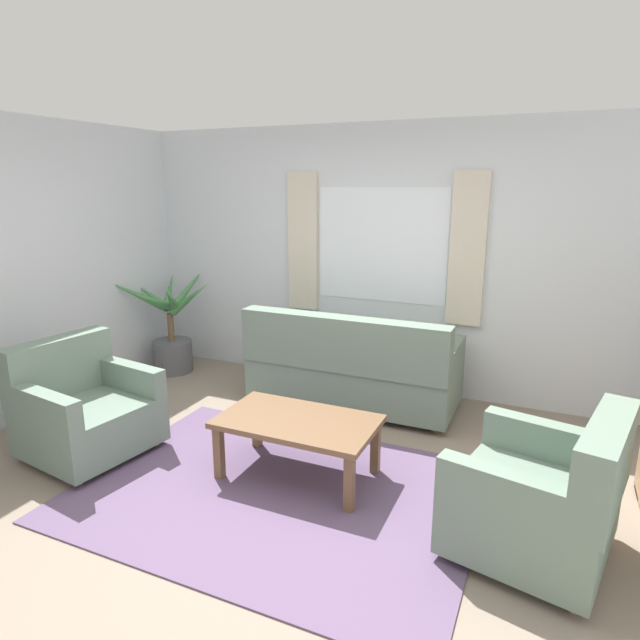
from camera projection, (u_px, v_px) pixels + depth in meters
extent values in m
plane|color=gray|center=(276.00, 492.00, 3.64)|extent=(6.24, 6.24, 0.00)
cube|color=silver|center=(383.00, 260.00, 5.32)|extent=(5.32, 0.12, 2.60)
cube|color=white|center=(381.00, 245.00, 5.23)|extent=(1.30, 0.01, 1.10)
cube|color=beige|center=(303.00, 242.00, 5.53)|extent=(0.32, 0.06, 1.40)
cube|color=beige|center=(468.00, 250.00, 4.87)|extent=(0.32, 0.06, 1.40)
cube|color=#604C6B|center=(276.00, 492.00, 3.63)|extent=(2.63, 1.94, 0.01)
cube|color=slate|center=(354.00, 378.00, 5.06)|extent=(1.90, 0.80, 0.38)
cube|color=slate|center=(342.00, 344.00, 4.67)|extent=(1.90, 0.20, 0.48)
cube|color=slate|center=(448.00, 359.00, 4.64)|extent=(0.16, 0.80, 0.24)
cube|color=slate|center=(272.00, 336.00, 5.32)|extent=(0.16, 0.80, 0.24)
cylinder|color=brown|center=(449.00, 403.00, 5.04)|extent=(0.06, 0.06, 0.06)
cylinder|color=brown|center=(289.00, 377.00, 5.71)|extent=(0.06, 0.06, 0.06)
cylinder|color=brown|center=(435.00, 429.00, 4.51)|extent=(0.06, 0.06, 0.06)
cylinder|color=brown|center=(260.00, 397.00, 5.18)|extent=(0.06, 0.06, 0.06)
cube|color=slate|center=(91.00, 425.00, 4.10)|extent=(0.91, 0.95, 0.36)
cube|color=slate|center=(59.00, 367.00, 4.17)|extent=(0.30, 0.86, 0.46)
cube|color=slate|center=(41.00, 406.00, 3.73)|extent=(0.81, 0.23, 0.22)
cube|color=slate|center=(126.00, 376.00, 4.32)|extent=(0.81, 0.23, 0.22)
cylinder|color=brown|center=(79.00, 482.00, 3.71)|extent=(0.05, 0.05, 0.06)
cylinder|color=brown|center=(156.00, 443.00, 4.26)|extent=(0.05, 0.05, 0.06)
cylinder|color=brown|center=(27.00, 457.00, 4.04)|extent=(0.05, 0.05, 0.06)
cylinder|color=brown|center=(105.00, 424.00, 4.60)|extent=(0.05, 0.05, 0.06)
cube|color=slate|center=(530.00, 512.00, 3.01)|extent=(0.96, 0.99, 0.36)
cube|color=slate|center=(605.00, 464.00, 2.72)|extent=(0.35, 0.86, 0.46)
cube|color=slate|center=(552.00, 441.00, 3.22)|extent=(0.81, 0.29, 0.22)
cube|color=slate|center=(515.00, 496.00, 2.66)|extent=(0.81, 0.29, 0.22)
cylinder|color=brown|center=(491.00, 498.00, 3.51)|extent=(0.05, 0.05, 0.06)
cylinder|color=brown|center=(450.00, 555.00, 2.98)|extent=(0.05, 0.05, 0.06)
cylinder|color=brown|center=(599.00, 535.00, 3.15)|extent=(0.05, 0.05, 0.06)
cylinder|color=brown|center=(573.00, 607.00, 2.61)|extent=(0.05, 0.05, 0.06)
cube|color=brown|center=(298.00, 422.00, 3.74)|extent=(1.10, 0.64, 0.04)
cube|color=brown|center=(219.00, 453.00, 3.76)|extent=(0.06, 0.06, 0.40)
cube|color=brown|center=(349.00, 484.00, 3.37)|extent=(0.06, 0.06, 0.40)
cube|color=brown|center=(257.00, 423.00, 4.22)|extent=(0.06, 0.06, 0.40)
cube|color=brown|center=(375.00, 448.00, 3.83)|extent=(0.06, 0.06, 0.40)
cylinder|color=#56565B|center=(173.00, 356.00, 5.96)|extent=(0.43, 0.43, 0.35)
cylinder|color=brown|center=(171.00, 327.00, 5.88)|extent=(0.07, 0.07, 0.31)
cone|color=#47894C|center=(186.00, 300.00, 5.69)|extent=(0.45, 0.13, 0.37)
cone|color=#47894C|center=(191.00, 297.00, 5.87)|extent=(0.36, 0.38, 0.38)
cone|color=#47894C|center=(189.00, 288.00, 6.06)|extent=(0.13, 0.61, 0.44)
cone|color=#47894C|center=(169.00, 291.00, 6.06)|extent=(0.35, 0.49, 0.42)
cone|color=#47894C|center=(151.00, 295.00, 5.90)|extent=(0.50, 0.12, 0.32)
cone|color=#47894C|center=(136.00, 294.00, 5.69)|extent=(0.50, 0.51, 0.45)
cone|color=#47894C|center=(155.00, 301.00, 5.53)|extent=(0.16, 0.55, 0.32)
cone|color=#47894C|center=(171.00, 299.00, 5.49)|extent=(0.43, 0.55, 0.39)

